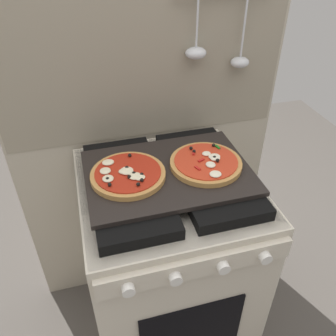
{
  "coord_description": "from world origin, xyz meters",
  "views": [
    {
      "loc": [
        -0.25,
        -0.89,
        1.61
      ],
      "look_at": [
        0.0,
        0.0,
        0.93
      ],
      "focal_mm": 37.48,
      "sensor_mm": 36.0,
      "label": 1
    }
  ],
  "objects_px": {
    "pizza_left": "(128,174)",
    "stove": "(168,262)",
    "baking_tray": "(168,172)",
    "pizza_right": "(206,163)"
  },
  "relations": [
    {
      "from": "stove",
      "to": "pizza_left",
      "type": "xyz_separation_m",
      "value": [
        -0.13,
        0.0,
        0.48
      ]
    },
    {
      "from": "stove",
      "to": "baking_tray",
      "type": "distance_m",
      "value": 0.46
    },
    {
      "from": "pizza_left",
      "to": "stove",
      "type": "bearing_deg",
      "value": -0.01
    },
    {
      "from": "pizza_left",
      "to": "pizza_right",
      "type": "xyz_separation_m",
      "value": [
        0.26,
        -0.01,
        -0.0
      ]
    },
    {
      "from": "stove",
      "to": "baking_tray",
      "type": "relative_size",
      "value": 1.67
    },
    {
      "from": "stove",
      "to": "baking_tray",
      "type": "bearing_deg",
      "value": 90.0
    },
    {
      "from": "pizza_left",
      "to": "baking_tray",
      "type": "bearing_deg",
      "value": 0.69
    },
    {
      "from": "stove",
      "to": "pizza_right",
      "type": "relative_size",
      "value": 3.75
    },
    {
      "from": "baking_tray",
      "to": "pizza_right",
      "type": "relative_size",
      "value": 2.25
    },
    {
      "from": "pizza_left",
      "to": "pizza_right",
      "type": "relative_size",
      "value": 1.0
    }
  ]
}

